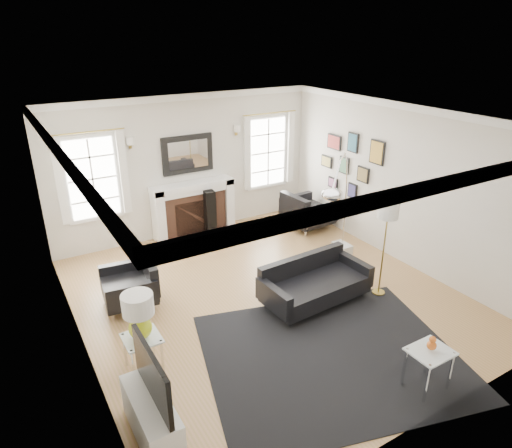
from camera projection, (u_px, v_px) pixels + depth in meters
floor at (267, 296)px, 7.25m from camera, size 6.00×6.00×0.00m
back_wall at (188, 166)px, 9.07m from camera, size 5.50×0.04×2.80m
front_wall at (435, 317)px, 4.33m from camera, size 5.50×0.04×2.80m
left_wall at (71, 259)px, 5.41m from camera, size 0.04×6.00×2.80m
right_wall at (400, 185)px, 7.99m from camera, size 0.04×6.00×2.80m
ceiling at (269, 119)px, 6.15m from camera, size 5.50×6.00×0.02m
crown_molding at (269, 123)px, 6.17m from camera, size 5.50×6.00×0.12m
fireplace at (194, 209)px, 9.24m from camera, size 1.70×0.69×1.11m
mantel_mirror at (188, 154)px, 8.93m from camera, size 1.05×0.07×0.75m
window_left at (92, 178)px, 8.13m from camera, size 1.24×0.15×1.62m
window_right at (268, 152)px, 9.87m from camera, size 1.24×0.15×1.62m
gallery_wall at (350, 161)px, 8.95m from camera, size 0.04×1.73×1.29m
tv_unit at (152, 412)px, 4.63m from camera, size 0.35×1.00×1.09m
area_rug at (331, 356)px, 5.92m from camera, size 3.77×3.40×0.01m
sofa at (313, 284)px, 7.02m from camera, size 1.75×0.87×0.56m
armchair_left at (132, 286)px, 6.93m from camera, size 0.86×0.94×0.58m
armchair_right at (306, 212)px, 9.59m from camera, size 0.92×1.01×0.65m
coffee_table at (314, 277)px, 7.20m from camera, size 0.77×0.77×0.34m
side_table_left at (142, 344)px, 5.55m from camera, size 0.44×0.44×0.48m
nesting_table at (429, 359)px, 5.25m from camera, size 0.48×0.41×0.53m
gourd_lamp at (139, 313)px, 5.38m from camera, size 0.38×0.38×0.60m
orange_vase at (432, 344)px, 5.17m from camera, size 0.11×0.11×0.18m
arc_floor_lamp at (339, 210)px, 7.47m from camera, size 1.55×1.43×2.19m
stick_floor_lamp at (388, 215)px, 6.80m from camera, size 0.32×0.32×1.57m
speaker_tower at (210, 214)px, 9.17m from camera, size 0.21×0.21×0.97m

